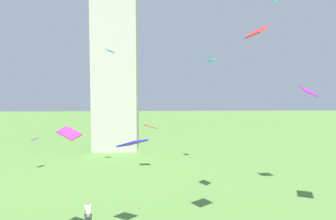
{
  "coord_description": "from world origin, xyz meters",
  "views": [
    {
      "loc": [
        -2.61,
        -2.46,
        9.1
      ],
      "look_at": [
        -1.71,
        18.2,
        7.62
      ],
      "focal_mm": 33.74,
      "sensor_mm": 36.0,
      "label": 1
    }
  ],
  "objects_px": {
    "person_2": "(88,211)",
    "kite_flying_5": "(132,143)",
    "kite_flying_4": "(309,92)",
    "kite_flying_9": "(36,139)",
    "kite_flying_10": "(150,127)",
    "kite_flying_0": "(257,32)",
    "kite_flying_3": "(110,51)",
    "kite_flying_1": "(69,133)",
    "kite_flying_7": "(211,61)"
  },
  "relations": [
    {
      "from": "person_2",
      "to": "kite_flying_1",
      "type": "distance_m",
      "value": 7.36
    },
    {
      "from": "person_2",
      "to": "kite_flying_3",
      "type": "height_order",
      "value": "kite_flying_3"
    },
    {
      "from": "person_2",
      "to": "kite_flying_5",
      "type": "distance_m",
      "value": 6.84
    },
    {
      "from": "kite_flying_0",
      "to": "kite_flying_7",
      "type": "bearing_deg",
      "value": -23.06
    },
    {
      "from": "kite_flying_4",
      "to": "kite_flying_9",
      "type": "distance_m",
      "value": 27.25
    },
    {
      "from": "kite_flying_5",
      "to": "kite_flying_10",
      "type": "relative_size",
      "value": 1.27
    },
    {
      "from": "kite_flying_0",
      "to": "kite_flying_5",
      "type": "xyz_separation_m",
      "value": [
        -7.79,
        -2.74,
        -6.65
      ]
    },
    {
      "from": "kite_flying_3",
      "to": "kite_flying_5",
      "type": "relative_size",
      "value": 0.46
    },
    {
      "from": "kite_flying_1",
      "to": "kite_flying_9",
      "type": "bearing_deg",
      "value": -39.32
    },
    {
      "from": "person_2",
      "to": "kite_flying_1",
      "type": "xyz_separation_m",
      "value": [
        0.06,
        -4.42,
        5.88
      ]
    },
    {
      "from": "kite_flying_1",
      "to": "kite_flying_7",
      "type": "height_order",
      "value": "kite_flying_7"
    },
    {
      "from": "kite_flying_3",
      "to": "kite_flying_4",
      "type": "bearing_deg",
      "value": 167.93
    },
    {
      "from": "person_2",
      "to": "kite_flying_4",
      "type": "distance_m",
      "value": 19.61
    },
    {
      "from": "kite_flying_0",
      "to": "kite_flying_7",
      "type": "relative_size",
      "value": 1.39
    },
    {
      "from": "kite_flying_4",
      "to": "kite_flying_10",
      "type": "distance_m",
      "value": 15.8
    },
    {
      "from": "kite_flying_3",
      "to": "kite_flying_10",
      "type": "xyz_separation_m",
      "value": [
        3.89,
        1.62,
        -7.74
      ]
    },
    {
      "from": "kite_flying_1",
      "to": "kite_flying_3",
      "type": "bearing_deg",
      "value": -64.6
    },
    {
      "from": "kite_flying_0",
      "to": "kite_flying_7",
      "type": "xyz_separation_m",
      "value": [
        -0.59,
        13.25,
        -0.72
      ]
    },
    {
      "from": "kite_flying_4",
      "to": "kite_flying_9",
      "type": "relative_size",
      "value": 1.27
    },
    {
      "from": "kite_flying_4",
      "to": "kite_flying_0",
      "type": "bearing_deg",
      "value": -157.24
    },
    {
      "from": "kite_flying_5",
      "to": "person_2",
      "type": "bearing_deg",
      "value": -3.24
    },
    {
      "from": "kite_flying_4",
      "to": "kite_flying_10",
      "type": "bearing_deg",
      "value": 132.04
    },
    {
      "from": "kite_flying_7",
      "to": "kite_flying_1",
      "type": "bearing_deg",
      "value": 118.18
    },
    {
      "from": "kite_flying_5",
      "to": "kite_flying_3",
      "type": "bearing_deg",
      "value": -35.69
    },
    {
      "from": "kite_flying_10",
      "to": "kite_flying_0",
      "type": "bearing_deg",
      "value": -74.94
    },
    {
      "from": "kite_flying_3",
      "to": "person_2",
      "type": "bearing_deg",
      "value": 96.85
    },
    {
      "from": "kite_flying_1",
      "to": "kite_flying_10",
      "type": "distance_m",
      "value": 17.55
    },
    {
      "from": "person_2",
      "to": "kite_flying_10",
      "type": "relative_size",
      "value": 1.08
    },
    {
      "from": "kite_flying_9",
      "to": "kite_flying_1",
      "type": "bearing_deg",
      "value": -130.01
    },
    {
      "from": "kite_flying_7",
      "to": "kite_flying_10",
      "type": "bearing_deg",
      "value": 60.83
    },
    {
      "from": "person_2",
      "to": "kite_flying_0",
      "type": "distance_m",
      "value": 16.12
    },
    {
      "from": "kite_flying_9",
      "to": "kite_flying_10",
      "type": "bearing_deg",
      "value": -67.88
    },
    {
      "from": "kite_flying_10",
      "to": "kite_flying_5",
      "type": "bearing_deg",
      "value": -105.97
    },
    {
      "from": "kite_flying_0",
      "to": "kite_flying_4",
      "type": "xyz_separation_m",
      "value": [
        6.28,
        5.42,
        -3.91
      ]
    },
    {
      "from": "kite_flying_3",
      "to": "kite_flying_7",
      "type": "height_order",
      "value": "kite_flying_3"
    },
    {
      "from": "kite_flying_9",
      "to": "kite_flying_3",
      "type": "bearing_deg",
      "value": -79.99
    },
    {
      "from": "kite_flying_0",
      "to": "kite_flying_5",
      "type": "distance_m",
      "value": 10.61
    },
    {
      "from": "kite_flying_3",
      "to": "kite_flying_1",
      "type": "bearing_deg",
      "value": 97.2
    },
    {
      "from": "kite_flying_7",
      "to": "kite_flying_4",
      "type": "bearing_deg",
      "value": -169.57
    },
    {
      "from": "kite_flying_3",
      "to": "kite_flying_9",
      "type": "xyz_separation_m",
      "value": [
        -8.29,
        2.19,
        -9.04
      ]
    },
    {
      "from": "kite_flying_1",
      "to": "kite_flying_9",
      "type": "relative_size",
      "value": 1.22
    },
    {
      "from": "kite_flying_0",
      "to": "kite_flying_5",
      "type": "relative_size",
      "value": 0.91
    },
    {
      "from": "kite_flying_5",
      "to": "kite_flying_10",
      "type": "bearing_deg",
      "value": -50.88
    },
    {
      "from": "kite_flying_0",
      "to": "kite_flying_7",
      "type": "distance_m",
      "value": 13.29
    },
    {
      "from": "kite_flying_1",
      "to": "kite_flying_4",
      "type": "bearing_deg",
      "value": -125.98
    },
    {
      "from": "kite_flying_4",
      "to": "kite_flying_10",
      "type": "xyz_separation_m",
      "value": [
        -13.3,
        7.65,
        -3.79
      ]
    },
    {
      "from": "kite_flying_0",
      "to": "kite_flying_10",
      "type": "xyz_separation_m",
      "value": [
        -7.02,
        13.07,
        -7.7
      ]
    },
    {
      "from": "kite_flying_0",
      "to": "kite_flying_9",
      "type": "bearing_deg",
      "value": 29.03
    },
    {
      "from": "kite_flying_3",
      "to": "kite_flying_10",
      "type": "distance_m",
      "value": 8.81
    },
    {
      "from": "kite_flying_0",
      "to": "kite_flying_1",
      "type": "height_order",
      "value": "kite_flying_0"
    }
  ]
}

